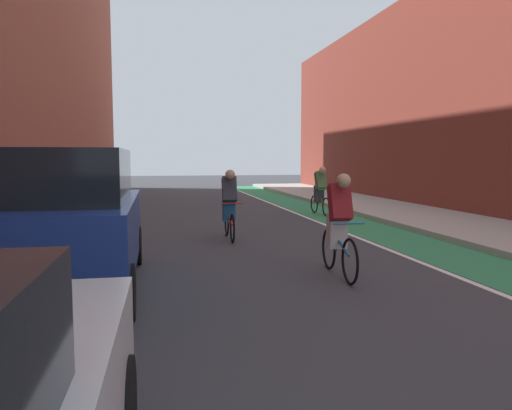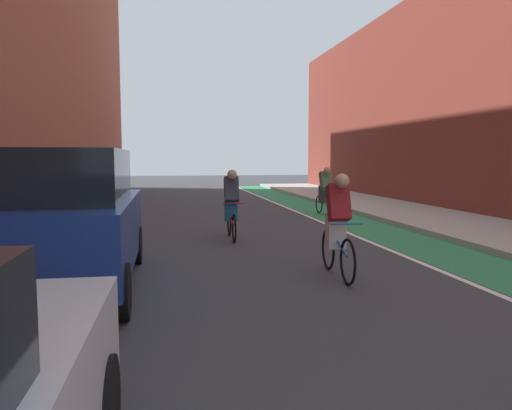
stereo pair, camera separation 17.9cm
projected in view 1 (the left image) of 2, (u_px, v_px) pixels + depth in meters
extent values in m
plane|color=#38383D|center=(244.00, 236.00, 11.85)|extent=(82.26, 82.26, 0.00)
cube|color=#2D8451|center=(348.00, 222.00, 14.49)|extent=(1.60, 37.39, 0.00)
cube|color=white|center=(319.00, 222.00, 14.31)|extent=(0.12, 37.39, 0.00)
cube|color=#A8A59E|center=(425.00, 217.00, 14.97)|extent=(3.30, 37.39, 0.14)
cube|color=brown|center=(473.00, 94.00, 17.11)|extent=(2.40, 33.39, 8.12)
cube|color=navy|center=(72.00, 233.00, 6.95)|extent=(1.78, 4.21, 0.95)
cube|color=black|center=(67.00, 177.00, 6.67)|extent=(1.56, 2.53, 0.75)
cylinder|color=black|center=(37.00, 249.00, 8.34)|extent=(0.22, 0.66, 0.66)
cylinder|color=black|center=(135.00, 246.00, 8.67)|extent=(0.22, 0.66, 0.66)
cylinder|color=black|center=(125.00, 293.00, 5.64)|extent=(0.22, 0.66, 0.66)
torus|color=black|center=(350.00, 262.00, 7.25)|extent=(0.07, 0.69, 0.69)
torus|color=black|center=(329.00, 249.00, 8.29)|extent=(0.07, 0.69, 0.69)
cylinder|color=#1966A5|center=(339.00, 241.00, 7.75)|extent=(0.09, 0.96, 0.33)
cylinder|color=#1966A5|center=(335.00, 234.00, 7.92)|extent=(0.04, 0.12, 0.55)
cylinder|color=#1966A5|center=(349.00, 224.00, 7.28)|extent=(0.48, 0.05, 0.02)
cube|color=beige|center=(337.00, 230.00, 7.84)|extent=(0.29, 0.25, 0.56)
cube|color=maroon|center=(340.00, 202.00, 7.67)|extent=(0.34, 0.41, 0.60)
sphere|color=tan|center=(344.00, 181.00, 7.48)|extent=(0.22, 0.22, 0.22)
cube|color=#4C7247|center=(337.00, 200.00, 7.79)|extent=(0.27, 0.29, 0.39)
torus|color=black|center=(232.00, 229.00, 10.80)|extent=(0.06, 0.64, 0.64)
torus|color=black|center=(227.00, 222.00, 11.83)|extent=(0.06, 0.64, 0.64)
cylinder|color=red|center=(229.00, 216.00, 11.30)|extent=(0.06, 0.96, 0.33)
cylinder|color=red|center=(228.00, 212.00, 11.47)|extent=(0.04, 0.12, 0.55)
cylinder|color=red|center=(232.00, 203.00, 10.83)|extent=(0.48, 0.04, 0.02)
cube|color=#1E598C|center=(229.00, 209.00, 11.39)|extent=(0.29, 0.25, 0.56)
cube|color=#333842|center=(229.00, 189.00, 11.22)|extent=(0.33, 0.41, 0.60)
sphere|color=tan|center=(230.00, 175.00, 11.03)|extent=(0.22, 0.22, 0.22)
cube|color=beige|center=(229.00, 188.00, 11.33)|extent=(0.27, 0.28, 0.39)
torus|color=black|center=(326.00, 207.00, 15.77)|extent=(0.07, 0.61, 0.60)
torus|color=black|center=(314.00, 204.00, 16.79)|extent=(0.07, 0.61, 0.60)
cylinder|color=#338C3F|center=(320.00, 199.00, 16.26)|extent=(0.09, 0.96, 0.33)
cylinder|color=#338C3F|center=(318.00, 196.00, 16.43)|extent=(0.04, 0.12, 0.55)
cylinder|color=#338C3F|center=(325.00, 190.00, 15.80)|extent=(0.48, 0.05, 0.02)
cube|color=#333842|center=(319.00, 194.00, 16.35)|extent=(0.29, 0.25, 0.56)
cube|color=#4C7247|center=(321.00, 180.00, 16.18)|extent=(0.34, 0.42, 0.60)
sphere|color=tan|center=(323.00, 170.00, 16.00)|extent=(0.22, 0.22, 0.22)
cube|color=maroon|center=(319.00, 179.00, 16.30)|extent=(0.27, 0.29, 0.39)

